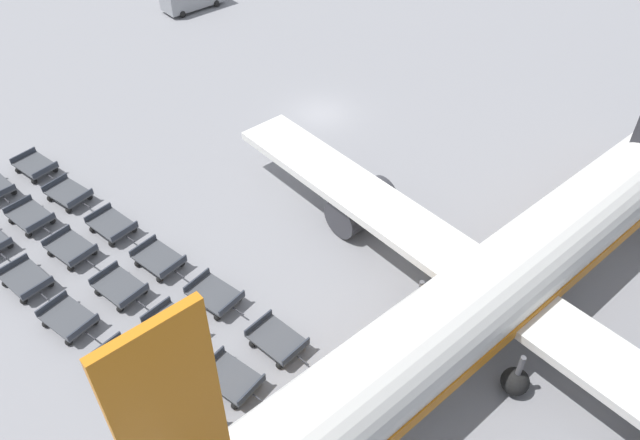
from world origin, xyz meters
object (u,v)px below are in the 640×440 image
at_px(airplane, 515,273).
at_px(baggage_dolly_row_mid_b_col_c, 112,225).
at_px(baggage_dolly_row_near_col_f, 185,416).
at_px(baggage_dolly_row_mid_b_col_f, 277,340).
at_px(baggage_dolly_row_mid_b_col_b, 69,194).
at_px(baggage_dolly_row_mid_b_col_d, 159,259).
at_px(baggage_dolly_row_near_col_c, 26,280).
at_px(baggage_dolly_row_mid_a_col_e, 173,326).
at_px(baggage_dolly_row_mid_a_col_b, 30,217).
at_px(baggage_dolly_row_mid_b_col_e, 215,295).
at_px(baggage_dolly_row_mid_b_col_a, 35,166).
at_px(baggage_dolly_row_mid_a_col_c, 71,249).
at_px(baggage_dolly_row_near_col_d, 69,319).
at_px(baggage_dolly_row_mid_a_col_f, 231,379).
at_px(baggage_dolly_row_mid_a_col_d, 120,287).
at_px(baggage_dolly_row_near_col_e, 123,364).

distance_m(airplane, baggage_dolly_row_mid_b_col_c, 21.22).
relative_size(baggage_dolly_row_near_col_f, baggage_dolly_row_mid_b_col_f, 1.01).
distance_m(baggage_dolly_row_mid_b_col_b, baggage_dolly_row_mid_b_col_d, 8.25).
distance_m(airplane, baggage_dolly_row_near_col_c, 23.71).
xyz_separation_m(baggage_dolly_row_mid_a_col_e, baggage_dolly_row_mid_b_col_f, (3.89, 3.10, 0.00)).
bearing_deg(baggage_dolly_row_mid_b_col_b, baggage_dolly_row_near_col_c, -42.72).
bearing_deg(baggage_dolly_row_mid_a_col_b, baggage_dolly_row_mid_a_col_e, 8.44).
bearing_deg(baggage_dolly_row_near_col_f, baggage_dolly_row_mid_b_col_e, 134.49).
height_order(airplane, baggage_dolly_row_mid_b_col_d, airplane).
bearing_deg(baggage_dolly_row_mid_b_col_d, baggage_dolly_row_mid_a_col_e, -23.07).
bearing_deg(baggage_dolly_row_mid_b_col_a, baggage_dolly_row_mid_b_col_d, 6.72).
height_order(baggage_dolly_row_mid_b_col_c, baggage_dolly_row_mid_b_col_d, same).
bearing_deg(baggage_dolly_row_mid_a_col_c, baggage_dolly_row_mid_b_col_e, 25.89).
distance_m(baggage_dolly_row_mid_a_col_b, baggage_dolly_row_mid_a_col_e, 12.06).
bearing_deg(baggage_dolly_row_near_col_d, baggage_dolly_row_mid_b_col_f, 40.80).
relative_size(baggage_dolly_row_mid_a_col_f, baggage_dolly_row_mid_b_col_d, 1.00).
relative_size(baggage_dolly_row_near_col_d, baggage_dolly_row_mid_a_col_c, 1.00).
bearing_deg(baggage_dolly_row_mid_a_col_d, baggage_dolly_row_mid_b_col_f, 25.92).
bearing_deg(baggage_dolly_row_mid_b_col_e, baggage_dolly_row_near_col_d, -119.62).
xyz_separation_m(baggage_dolly_row_mid_a_col_b, baggage_dolly_row_mid_b_col_e, (11.66, 4.31, 0.00)).
height_order(baggage_dolly_row_mid_a_col_b, baggage_dolly_row_mid_b_col_a, same).
xyz_separation_m(airplane, baggage_dolly_row_mid_b_col_b, (-22.15, -11.55, -2.59)).
xyz_separation_m(baggage_dolly_row_mid_a_col_e, baggage_dolly_row_mid_a_col_f, (4.15, 0.33, 0.00)).
distance_m(baggage_dolly_row_near_col_d, baggage_dolly_row_mid_b_col_d, 5.25).
distance_m(baggage_dolly_row_mid_a_col_d, baggage_dolly_row_mid_b_col_a, 12.52).
bearing_deg(baggage_dolly_row_near_col_e, baggage_dolly_row_mid_b_col_c, 154.79).
distance_m(baggage_dolly_row_mid_a_col_f, baggage_dolly_row_mid_b_col_f, 2.78).
bearing_deg(baggage_dolly_row_mid_a_col_d, baggage_dolly_row_mid_b_col_a, 175.26).
relative_size(baggage_dolly_row_mid_a_col_d, baggage_dolly_row_mid_a_col_f, 1.00).
bearing_deg(baggage_dolly_row_mid_a_col_d, baggage_dolly_row_mid_b_col_b, 170.99).
bearing_deg(baggage_dolly_row_mid_a_col_e, baggage_dolly_row_mid_a_col_d, -170.32).
distance_m(baggage_dolly_row_mid_a_col_b, baggage_dolly_row_mid_b_col_d, 8.48).
bearing_deg(baggage_dolly_row_mid_a_col_d, baggage_dolly_row_mid_a_col_f, 7.04).
distance_m(baggage_dolly_row_mid_a_col_b, baggage_dolly_row_mid_b_col_c, 4.79).
distance_m(baggage_dolly_row_near_col_e, baggage_dolly_row_mid_b_col_b, 13.20).
bearing_deg(baggage_dolly_row_mid_a_col_f, baggage_dolly_row_near_col_f, -85.61).
bearing_deg(baggage_dolly_row_mid_a_col_e, baggage_dolly_row_near_col_c, -152.44).
relative_size(baggage_dolly_row_mid_a_col_c, baggage_dolly_row_mid_a_col_f, 1.00).
bearing_deg(baggage_dolly_row_mid_a_col_d, baggage_dolly_row_mid_a_col_e, 9.68).
xyz_separation_m(baggage_dolly_row_mid_b_col_b, baggage_dolly_row_mid_b_col_c, (4.18, 0.56, 0.00)).
distance_m(baggage_dolly_row_mid_b_col_a, baggage_dolly_row_mid_b_col_c, 8.12).
xyz_separation_m(airplane, baggage_dolly_row_mid_b_col_d, (-13.97, -10.46, -2.59)).
height_order(baggage_dolly_row_near_col_c, baggage_dolly_row_mid_a_col_f, same).
xyz_separation_m(baggage_dolly_row_near_col_f, baggage_dolly_row_mid_a_col_b, (-16.27, 0.38, 0.00)).
height_order(baggage_dolly_row_near_col_d, baggage_dolly_row_mid_b_col_f, same).
bearing_deg(baggage_dolly_row_near_col_c, baggage_dolly_row_near_col_e, 8.26).
xyz_separation_m(baggage_dolly_row_mid_a_col_b, baggage_dolly_row_mid_b_col_a, (-4.37, 2.15, 0.00)).
distance_m(baggage_dolly_row_near_col_c, baggage_dolly_row_mid_b_col_f, 13.31).
xyz_separation_m(baggage_dolly_row_mid_a_col_e, baggage_dolly_row_mid_b_col_b, (-12.42, 0.71, 0.00)).
distance_m(baggage_dolly_row_near_col_f, baggage_dolly_row_mid_a_col_d, 8.30).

